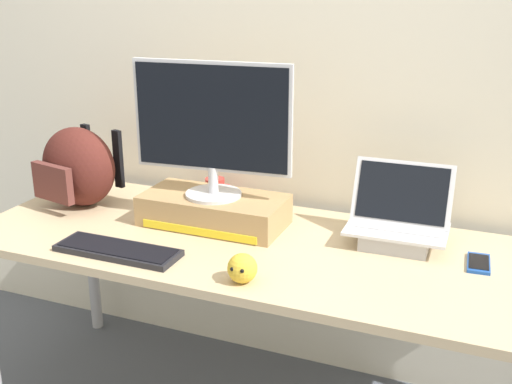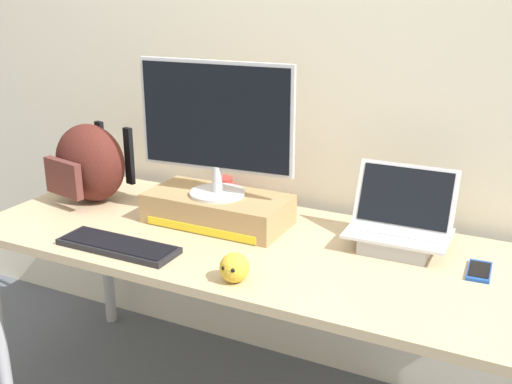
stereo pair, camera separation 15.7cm
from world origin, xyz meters
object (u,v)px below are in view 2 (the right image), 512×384
external_keyboard (118,246)px  cell_phone (479,271)px  toner_box_yellow (218,209)px  messenger_backpack (90,163)px  desktop_monitor (216,125)px  plush_toy (234,268)px  coffee_mug (224,189)px  open_laptop (399,232)px

external_keyboard → cell_phone: 1.16m
toner_box_yellow → messenger_backpack: 0.59m
messenger_backpack → toner_box_yellow: bearing=13.2°
toner_box_yellow → messenger_backpack: messenger_backpack is taller
desktop_monitor → cell_phone: desktop_monitor is taller
toner_box_yellow → external_keyboard: 0.40m
external_keyboard → plush_toy: plush_toy is taller
coffee_mug → plush_toy: (0.37, -0.60, -0.00)m
messenger_backpack → open_laptop: bearing=16.1°
messenger_backpack → coffee_mug: messenger_backpack is taller
cell_phone → desktop_monitor: bearing=176.6°
messenger_backpack → cell_phone: bearing=12.7°
cell_phone → coffee_mug: bearing=164.3°
toner_box_yellow → external_keyboard: (-0.18, -0.35, -0.04)m
toner_box_yellow → desktop_monitor: bearing=-83.1°
coffee_mug → cell_phone: bearing=-11.9°
messenger_backpack → coffee_mug: bearing=37.8°
external_keyboard → messenger_backpack: messenger_backpack is taller
desktop_monitor → coffee_mug: (-0.10, 0.22, -0.32)m
messenger_backpack → coffee_mug: (0.48, 0.23, -0.11)m
toner_box_yellow → coffee_mug: size_ratio=4.32×
cell_phone → messenger_backpack: bearing=176.8°
desktop_monitor → messenger_backpack: size_ratio=1.57×
external_keyboard → messenger_backpack: (-0.40, 0.34, 0.14)m
open_laptop → coffee_mug: open_laptop is taller
external_keyboard → open_laptop: bearing=27.2°
messenger_backpack → cell_phone: 1.50m
external_keyboard → cell_phone: bearing=18.0°
plush_toy → external_keyboard: bearing=175.9°
desktop_monitor → coffee_mug: 0.40m
external_keyboard → plush_toy: bearing=-4.0°
plush_toy → toner_box_yellow: bearing=125.9°
external_keyboard → coffee_mug: bearing=81.8°
toner_box_yellow → cell_phone: toner_box_yellow is taller
open_laptop → messenger_backpack: 1.23m
desktop_monitor → plush_toy: desktop_monitor is taller
coffee_mug → plush_toy: size_ratio=1.33×
desktop_monitor → open_laptop: desktop_monitor is taller
cell_phone → plush_toy: (-0.64, -0.39, 0.04)m
cell_phone → plush_toy: bearing=-152.6°
external_keyboard → cell_phone: size_ratio=2.82×
open_laptop → external_keyboard: (-0.83, -0.42, -0.04)m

